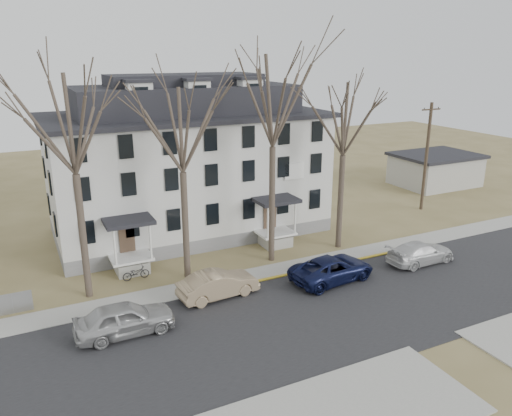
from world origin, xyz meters
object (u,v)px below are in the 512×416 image
car_silver (125,319)px  car_white (421,253)px  tree_center (273,94)px  utility_pole_far (426,156)px  bicycle_left (136,273)px  car_navy (332,269)px  car_tan (218,285)px  boarding_house (188,164)px  tree_mid_right (345,114)px  tree_far_left (70,117)px  tree_mid_left (181,124)px

car_silver → car_white: (19.71, 0.23, -0.13)m
tree_center → utility_pole_far: bearing=13.5°
tree_center → car_white: (8.72, -4.88, -10.37)m
tree_center → car_white: tree_center is taller
bicycle_left → utility_pole_far: bearing=-84.2°
utility_pole_far → bicycle_left: bearing=-173.0°
utility_pole_far → car_navy: size_ratio=1.73×
car_tan → boarding_house: bearing=-15.9°
utility_pole_far → car_tan: bearing=-161.4°
boarding_house → car_tan: (-2.29, -11.61, -4.60)m
tree_mid_right → car_white: (3.22, -4.88, -8.89)m
tree_far_left → car_white: size_ratio=2.78×
tree_far_left → car_navy: (13.84, -4.52, -9.58)m
boarding_house → car_tan: bearing=-101.2°
boarding_house → car_tan: 12.70m
tree_center → car_silver: size_ratio=2.98×
car_silver → car_navy: 12.84m
boarding_house → tree_mid_right: size_ratio=1.63×
tree_mid_right → bicycle_left: (-14.54, 0.93, -9.17)m
boarding_house → car_silver: size_ratio=4.21×
car_white → tree_center: bearing=59.5°
boarding_house → car_tan: size_ratio=4.41×
car_white → bicycle_left: car_white is taller
tree_mid_right → car_navy: size_ratio=2.31×
utility_pole_far → car_navy: (-15.66, -8.72, -4.14)m
car_silver → car_navy: car_silver is taller
tree_mid_right → car_tan: size_ratio=2.70×
car_silver → car_navy: size_ratio=0.90×
tree_center → bicycle_left: bearing=174.1°
utility_pole_far → car_white: 13.30m
boarding_house → utility_pole_far: size_ratio=2.19×
boarding_house → utility_pole_far: boarding_house is taller
tree_mid_left → bicycle_left: (-3.04, 0.93, -9.17)m
tree_mid_right → utility_pole_far: 13.55m
boarding_house → tree_center: tree_center is taller
boarding_house → car_navy: boarding_house is taller
tree_center → utility_pole_far: tree_center is taller
tree_center → car_silver: (-10.98, -5.10, -10.24)m
utility_pole_far → car_white: (-8.78, -9.08, -4.19)m
car_navy → bicycle_left: size_ratio=3.31×
utility_pole_far → car_navy: utility_pole_far is taller
utility_pole_far → car_silver: (-28.48, -9.30, -4.06)m
tree_far_left → utility_pole_far: bearing=8.1°
tree_far_left → car_silver: (1.02, -5.10, -9.50)m
car_white → tree_mid_left: bearing=70.4°
tree_mid_right → utility_pole_far: size_ratio=1.34×
bicycle_left → tree_far_left: bearing=106.2°
utility_pole_far → tree_mid_right: bearing=-160.7°
utility_pole_far → boarding_house: bearing=169.1°
car_tan → car_navy: size_ratio=0.86×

